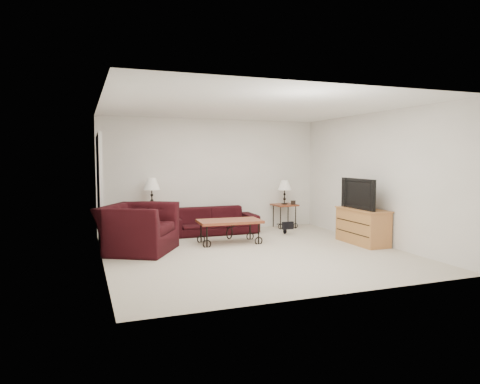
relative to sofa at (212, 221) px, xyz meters
name	(u,v)px	position (x,y,z in m)	size (l,w,h in m)	color
ground	(254,252)	(0.15, -2.02, -0.28)	(5.00, 5.00, 0.00)	beige
wall_back	(212,175)	(0.15, 0.48, 0.97)	(5.00, 0.02, 2.50)	white
wall_front	(335,191)	(0.15, -4.52, 0.97)	(5.00, 0.02, 2.50)	white
wall_left	(101,184)	(-2.35, -2.02, 0.97)	(0.02, 5.00, 2.50)	white
wall_right	(375,178)	(2.65, -2.02, 0.97)	(0.02, 5.00, 2.50)	white
ceiling	(254,107)	(0.15, -2.02, 2.22)	(5.00, 5.00, 0.00)	white
doorway	(99,191)	(-2.32, -0.37, 0.74)	(0.08, 0.94, 2.04)	black
sofa	(212,221)	(0.00, 0.00, 0.00)	(1.94, 0.76, 0.57)	black
side_table_left	(152,222)	(-1.26, 0.18, 0.02)	(0.56, 0.56, 0.61)	brown
side_table_right	(284,216)	(1.81, 0.18, 0.00)	(0.51, 0.51, 0.56)	brown
lamp_left	(152,193)	(-1.26, 0.18, 0.63)	(0.34, 0.34, 0.61)	black
lamp_right	(285,192)	(1.81, 0.18, 0.55)	(0.32, 0.32, 0.56)	black
photo_frame_left	(146,206)	(-1.41, 0.03, 0.38)	(0.12, 0.02, 0.10)	black
photo_frame_right	(293,203)	(1.96, 0.03, 0.32)	(0.11, 0.01, 0.09)	black
coffee_table	(230,232)	(0.01, -1.11, -0.06)	(1.20, 0.65, 0.45)	brown
armchair	(138,228)	(-1.73, -1.28, 0.13)	(1.27, 1.11, 0.83)	black
throw_pillow	(147,222)	(-1.58, -1.33, 0.24)	(0.37, 0.10, 0.37)	#D8461B
tv_stand	(362,226)	(2.38, -2.03, 0.05)	(0.47, 1.12, 0.67)	#B96D44
television	(362,194)	(2.36, -2.03, 0.68)	(1.00, 0.13, 0.58)	black
backpack	(285,223)	(1.46, -0.58, -0.03)	(0.38, 0.29, 0.50)	black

